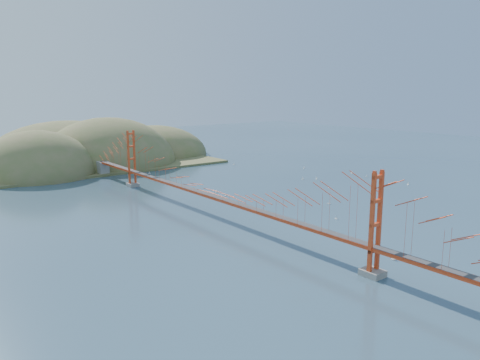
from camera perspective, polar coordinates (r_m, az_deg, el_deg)
ground at (r=74.49m, az=-3.06°, el=-4.54°), size 320.00×320.00×0.00m
bridge at (r=73.07m, az=-3.20°, el=0.79°), size 2.20×94.40×12.00m
far_headlands at (r=136.07m, az=-18.98°, el=2.02°), size 84.00×58.00×25.00m
sailboat_17 at (r=120.09m, az=7.80°, el=1.46°), size 0.66×0.65×0.74m
sailboat_14 at (r=82.48m, az=15.94°, el=-3.31°), size 0.57×0.57×0.61m
sailboat_0 at (r=74.78m, az=11.64°, el=-4.59°), size 0.45×0.50×0.56m
sailboat_9 at (r=115.58m, az=13.47°, el=0.88°), size 0.63×0.65×0.73m
sailboat_4 at (r=106.33m, az=9.31°, el=0.16°), size 0.70×0.70×0.74m
sailboat_3 at (r=88.84m, az=-1.76°, el=-1.86°), size 0.59×0.59×0.64m
sailboat_7 at (r=105.83m, az=7.67°, el=0.15°), size 0.58×0.50×0.66m
sailboat_5 at (r=111.79m, az=15.19°, el=0.45°), size 0.57×0.59×0.66m
sailboat_13 at (r=105.36m, az=19.81°, el=-0.46°), size 0.67×0.67×0.71m
sailboat_16 at (r=91.73m, az=-2.89°, el=-1.45°), size 0.67×0.67×0.70m
sailboat_1 at (r=84.24m, az=10.79°, el=-2.77°), size 0.65×0.65×0.68m
sailboat_12 at (r=114.15m, az=-11.00°, el=0.85°), size 0.58×0.50×0.66m
sailboat_10 at (r=59.30m, az=18.19°, el=-9.11°), size 0.54×0.56×0.63m
sailboat_15 at (r=125.30m, az=-0.73°, el=1.96°), size 0.61×0.63×0.71m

